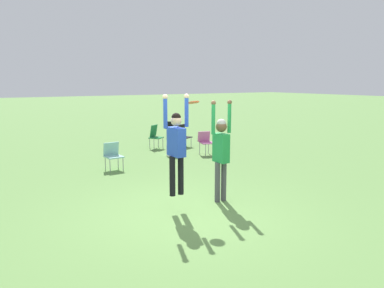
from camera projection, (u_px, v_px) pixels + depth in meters
The scene contains 10 objects.
ground_plane at pixel (187, 213), 7.59m from camera, with size 120.00×120.00×0.00m, color #608C47.
person_jumping at pixel (176, 143), 7.49m from camera, with size 0.59×0.44×2.06m.
person_defending at pixel (221, 148), 8.13m from camera, with size 0.53×0.38×2.24m.
frisbee at pixel (193, 102), 7.74m from camera, with size 0.26×0.25×0.08m.
camping_chair_0 at pixel (206, 141), 13.52m from camera, with size 0.55×0.59×0.84m.
camping_chair_1 at pixel (172, 128), 17.65m from camera, with size 0.67×0.72×0.75m.
camping_chair_2 at pixel (155, 135), 14.82m from camera, with size 0.63×0.70×0.92m.
camping_chair_3 at pixel (182, 134), 15.23m from camera, with size 0.69×0.75×0.89m.
camping_chair_4 at pixel (113, 154), 11.25m from camera, with size 0.51×0.54×0.81m.
cooler_box at pixel (174, 150), 13.27m from camera, with size 0.45×0.36×0.41m.
Camera 1 is at (-3.76, -6.20, 2.64)m, focal length 35.00 mm.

